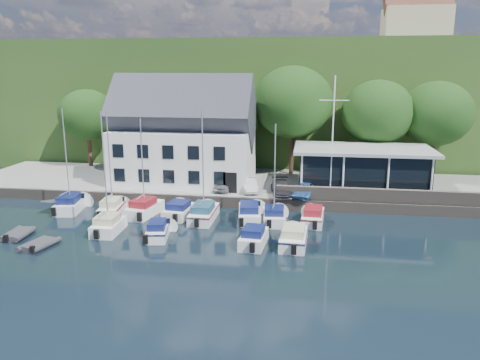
{
  "coord_description": "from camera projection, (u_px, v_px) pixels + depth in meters",
  "views": [
    {
      "loc": [
        5.78,
        -29.95,
        12.61
      ],
      "look_at": [
        -0.03,
        9.0,
        3.15
      ],
      "focal_mm": 35.0,
      "sensor_mm": 36.0,
      "label": 1
    }
  ],
  "objects": [
    {
      "name": "ground",
      "position": [
        221.0,
        254.0,
        32.58
      ],
      "size": [
        180.0,
        180.0,
        0.0
      ],
      "primitive_type": "plane",
      "color": "black",
      "rests_on": "ground"
    },
    {
      "name": "quay",
      "position": [
        252.0,
        186.0,
        49.29
      ],
      "size": [
        60.0,
        13.0,
        1.0
      ],
      "primitive_type": "cube",
      "color": "gray",
      "rests_on": "ground"
    },
    {
      "name": "quay_face",
      "position": [
        243.0,
        203.0,
        43.04
      ],
      "size": [
        60.0,
        0.3,
        1.0
      ],
      "primitive_type": "cube",
      "color": "#5E544B",
      "rests_on": "ground"
    },
    {
      "name": "hillside",
      "position": [
        281.0,
        92.0,
        90.34
      ],
      "size": [
        160.0,
        75.0,
        16.0
      ],
      "primitive_type": "cube",
      "color": "#284B1C",
      "rests_on": "ground"
    },
    {
      "name": "field_patch",
      "position": [
        323.0,
        50.0,
        94.98
      ],
      "size": [
        50.0,
        30.0,
        0.3
      ],
      "primitive_type": "cube",
      "color": "brown",
      "rests_on": "hillside"
    },
    {
      "name": "farmhouse",
      "position": [
        416.0,
        20.0,
        74.74
      ],
      "size": [
        10.4,
        7.0,
        8.2
      ],
      "primitive_type": null,
      "color": "beige",
      "rests_on": "hillside"
    },
    {
      "name": "harbor_building",
      "position": [
        184.0,
        140.0,
        48.2
      ],
      "size": [
        14.4,
        8.2,
        8.7
      ],
      "primitive_type": null,
      "color": "white",
      "rests_on": "quay"
    },
    {
      "name": "club_pavilion",
      "position": [
        362.0,
        168.0,
        45.68
      ],
      "size": [
        13.2,
        7.2,
        4.1
      ],
      "primitive_type": null,
      "color": "black",
      "rests_on": "quay"
    },
    {
      "name": "seawall",
      "position": [
        378.0,
        195.0,
        41.45
      ],
      "size": [
        18.0,
        0.5,
        1.2
      ],
      "primitive_type": "cube",
      "color": "#5E544B",
      "rests_on": "quay"
    },
    {
      "name": "gangway",
      "position": [
        66.0,
        207.0,
        43.6
      ],
      "size": [
        1.2,
        6.0,
        1.4
      ],
      "primitive_type": null,
      "color": "silver",
      "rests_on": "ground"
    },
    {
      "name": "car_silver",
      "position": [
        224.0,
        184.0,
        45.5
      ],
      "size": [
        1.83,
        3.79,
        1.25
      ],
      "primitive_type": "imported",
      "rotation": [
        0.0,
        0.0,
        -0.1
      ],
      "color": "#A0A0A5",
      "rests_on": "quay"
    },
    {
      "name": "car_white",
      "position": [
        249.0,
        185.0,
        45.07
      ],
      "size": [
        2.15,
        3.92,
        1.22
      ],
      "primitive_type": "imported",
      "rotation": [
        0.0,
        0.0,
        0.24
      ],
      "color": "beige",
      "rests_on": "quay"
    },
    {
      "name": "car_dgrey",
      "position": [
        282.0,
        188.0,
        43.79
      ],
      "size": [
        2.51,
        4.7,
        1.3
      ],
      "primitive_type": "imported",
      "rotation": [
        0.0,
        0.0,
        0.16
      ],
      "color": "#2F2E34",
      "rests_on": "quay"
    },
    {
      "name": "car_blue",
      "position": [
        304.0,
        189.0,
        43.41
      ],
      "size": [
        2.33,
        3.98,
        1.28
      ],
      "primitive_type": "imported",
      "rotation": [
        0.0,
        0.0,
        -0.24
      ],
      "color": "#315C97",
      "rests_on": "quay"
    },
    {
      "name": "flagpole",
      "position": [
        333.0,
        137.0,
        42.46
      ],
      "size": [
        2.64,
        0.2,
        10.99
      ],
      "primitive_type": null,
      "color": "white",
      "rests_on": "quay"
    },
    {
      "name": "tree_0",
      "position": [
        88.0,
        128.0,
        55.91
      ],
      "size": [
        6.74,
        6.74,
        9.22
      ],
      "primitive_type": null,
      "color": "black",
      "rests_on": "quay"
    },
    {
      "name": "tree_1",
      "position": [
        168.0,
        131.0,
        54.71
      ],
      "size": [
        6.49,
        6.49,
        8.88
      ],
      "primitive_type": null,
      "color": "black",
      "rests_on": "quay"
    },
    {
      "name": "tree_2",
      "position": [
        230.0,
        127.0,
        52.82
      ],
      "size": [
        7.48,
        7.48,
        10.23
      ],
      "primitive_type": null,
      "color": "black",
      "rests_on": "quay"
    },
    {
      "name": "tree_3",
      "position": [
        292.0,
        121.0,
        51.33
      ],
      "size": [
        8.7,
        8.7,
        11.9
      ],
      "primitive_type": null,
      "color": "black",
      "rests_on": "quay"
    },
    {
      "name": "tree_4",
      "position": [
        377.0,
        129.0,
        50.06
      ],
      "size": [
        7.64,
        7.64,
        10.44
      ],
      "primitive_type": null,
      "color": "black",
      "rests_on": "quay"
    },
    {
      "name": "tree_5",
      "position": [
        435.0,
        130.0,
        49.66
      ],
      "size": [
        7.56,
        7.56,
        10.34
      ],
      "primitive_type": null,
      "color": "black",
      "rests_on": "quay"
    },
    {
      "name": "boat_r1_0",
      "position": [
        66.0,
        160.0,
        41.22
      ],
      "size": [
        3.07,
        5.94,
        9.36
      ],
      "primitive_type": null,
      "rotation": [
        0.0,
        0.0,
        0.17
      ],
      "color": "white",
      "rests_on": "ground"
    },
    {
      "name": "boat_r1_1",
      "position": [
        110.0,
        165.0,
        40.33
      ],
      "size": [
        2.48,
        5.84,
        8.96
      ],
      "primitive_type": null,
      "rotation": [
        0.0,
        0.0,
        0.12
      ],
      "color": "white",
      "rests_on": "ground"
    },
    {
      "name": "boat_r1_2",
      "position": [
        142.0,
        162.0,
        40.03
      ],
      "size": [
        2.97,
        6.23,
        9.49
      ],
      "primitive_type": null,
      "rotation": [
        0.0,
        0.0,
        -0.16
      ],
      "color": "white",
      "rests_on": "ground"
    },
    {
      "name": "boat_r1_3",
      "position": [
        179.0,
        209.0,
        40.55
      ],
      "size": [
        2.62,
        5.43,
        1.4
      ],
      "primitive_type": null,
      "rotation": [
        0.0,
        0.0,
        -0.1
      ],
      "color": "white",
      "rests_on": "ground"
    },
    {
      "name": "boat_r1_4",
      "position": [
        203.0,
        168.0,
        38.82
      ],
      "size": [
        2.06,
        6.57,
        9.1
      ],
      "primitive_type": null,
      "rotation": [
        0.0,
        0.0,
        0.0
      ],
      "color": "white",
      "rests_on": "ground"
    },
    {
      "name": "boat_r1_5",
      "position": [
        250.0,
        211.0,
        39.74
      ],
      "size": [
        2.86,
        6.63,
        1.48
      ],
      "primitive_type": null,
      "rotation": [
        0.0,
        0.0,
        0.14
      ],
      "color": "white",
      "rests_on": "ground"
    },
    {
      "name": "boat_r1_6",
      "position": [
        275.0,
        173.0,
        38.22
      ],
      "size": [
        2.53,
        5.45,
        8.49
      ],
      "primitive_type": null,
      "rotation": [
        0.0,
        0.0,
        0.11
      ],
      "color": "white",
      "rests_on": "ground"
    },
    {
      "name": "boat_r1_7",
      "position": [
        313.0,
        215.0,
        38.93
      ],
      "size": [
        2.23,
        5.8,
        1.42
      ],
      "primitive_type": null,
      "rotation": [
        0.0,
        0.0,
        -0.07
      ],
      "color": "white",
      "rests_on": "ground"
    },
    {
      "name": "boat_r2_1",
      "position": [
        105.0,
        177.0,
        35.75
      ],
      "size": [
        2.22,
        5.14,
        8.96
      ],
      "primitive_type": null,
      "rotation": [
        0.0,
        0.0,
        0.04
      ],
      "color": "white",
      "rests_on": "ground"
    },
    {
      "name": "boat_r2_2",
      "position": [
        158.0,
        229.0,
        35.6
      ],
      "size": [
        2.46,
        5.16,
        1.36
      ],
      "primitive_type": null,
      "rotation": [
        0.0,
        0.0,
        0.17
      ],
      "color": "white",
      "rests_on": "ground"
    },
    {
      "name": "boat_r2_3",
      "position": [
        254.0,
        236.0,
        34.06
      ],
      "size": [
        2.2,
        5.09,
        1.43
      ],
      "primitive_type": null,
      "rotation": [
        0.0,
        0.0,
        -0.07
      ],
      "color": "white",
      "rests_on": "ground"
    },
    {
      "name": "boat_r2_4",
      "position": [
        294.0,
        235.0,
        34.0
      ],
      "size": [
        2.25,
        5.93,
        1.49
      ],
      "primitive_type": null,
      "rotation": [
        0.0,
        0.0,
        -0.04
      ],
      "color": "white",
      "rests_on": "ground"
    },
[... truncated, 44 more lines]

